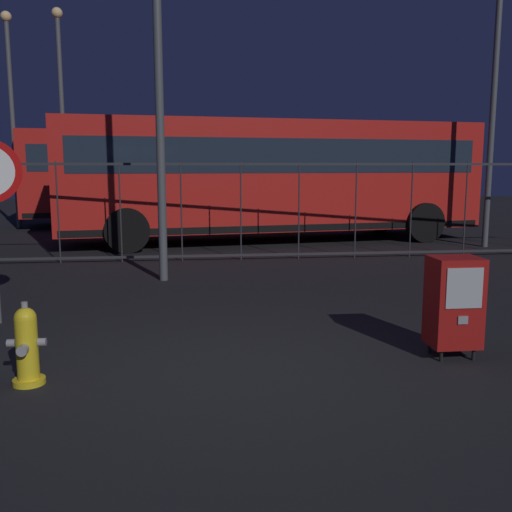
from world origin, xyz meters
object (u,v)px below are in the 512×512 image
object	(u,v)px
newspaper_box_primary	(454,302)
bus_near	(271,174)
fire_hydrant	(27,346)
bus_far	(189,172)
street_light_far_right	(157,3)
street_light_near_right	(12,104)
street_light_near_left	(495,67)
street_light_far_left	(62,102)

from	to	relation	value
newspaper_box_primary	bus_near	xyz separation A→B (m)	(-0.52, 9.30, 1.14)
fire_hydrant	bus_near	distance (m)	10.30
bus_far	street_light_far_right	world-z (taller)	street_light_far_right
street_light_near_right	street_light_near_left	bearing A→B (deg)	-24.47
newspaper_box_primary	bus_far	xyz separation A→B (m)	(-2.59, 14.22, 1.14)
street_light_far_left	newspaper_box_primary	bearing A→B (deg)	-63.76
fire_hydrant	street_light_near_left	size ratio (longest dim) A/B	0.10
bus_near	street_light_near_left	world-z (taller)	street_light_near_left
newspaper_box_primary	bus_near	distance (m)	9.39
street_light_far_left	street_light_near_right	bearing A→B (deg)	168.27
street_light_far_right	street_light_far_left	bearing A→B (deg)	111.04
bus_near	bus_far	world-z (taller)	same
street_light_near_left	fire_hydrant	bearing A→B (deg)	-137.08
street_light_far_right	bus_near	bearing A→B (deg)	62.86
bus_near	street_light_near_left	size ratio (longest dim) A/B	1.50
street_light_near_left	street_light_far_right	world-z (taller)	street_light_far_right
newspaper_box_primary	street_light_far_left	size ratio (longest dim) A/B	0.16
fire_hydrant	street_light_far_left	world-z (taller)	street_light_far_left
fire_hydrant	bus_far	distance (m)	14.64
bus_far	bus_near	bearing A→B (deg)	-74.64
street_light_far_right	street_light_near_left	bearing A→B (deg)	23.49
fire_hydrant	street_light_far_right	bearing A→B (deg)	77.90
bus_near	bus_far	bearing A→B (deg)	105.14
street_light_far_right	street_light_near_right	bearing A→B (deg)	118.54
street_light_near_right	street_light_far_left	distance (m)	1.56
bus_near	fire_hydrant	bearing A→B (deg)	-117.96
bus_far	street_light_far_right	size ratio (longest dim) A/B	1.39
street_light_far_left	bus_near	bearing A→B (deg)	-31.35
newspaper_box_primary	street_light_near_left	xyz separation A→B (m)	(4.41, 7.58, 3.57)
street_light_near_right	bus_far	bearing A→B (deg)	11.34
fire_hydrant	street_light_near_right	world-z (taller)	street_light_near_right
bus_near	street_light_far_right	bearing A→B (deg)	-124.85
newspaper_box_primary	bus_far	bearing A→B (deg)	100.31
fire_hydrant	street_light_near_right	distance (m)	14.38
street_light_near_left	street_light_near_right	size ratio (longest dim) A/B	1.12
fire_hydrant	street_light_near_left	bearing A→B (deg)	42.92
street_light_near_right	street_light_far_right	world-z (taller)	street_light_far_right
fire_hydrant	newspaper_box_primary	distance (m)	4.07
bus_near	street_light_far_right	size ratio (longest dim) A/B	1.39
street_light_near_right	street_light_far_right	distance (m)	10.07
fire_hydrant	street_light_far_left	size ratio (longest dim) A/B	0.11
street_light_near_right	fire_hydrant	bearing A→B (deg)	-74.18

